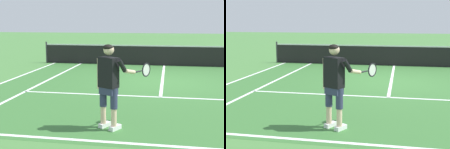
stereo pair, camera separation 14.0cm
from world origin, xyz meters
The scene contains 9 objects.
ground_plane centered at (0.00, 0.00, 0.00)m, with size 80.00×80.00×0.00m, color #477F3D.
court_inner_surface centered at (0.00, -0.97, 0.00)m, with size 10.98×10.36×0.00m, color #387033.
line_baseline centered at (0.00, -5.95, 0.00)m, with size 10.98×0.10×0.01m, color white.
line_service centered at (0.00, -2.39, 0.00)m, with size 8.23×0.10×0.01m, color white.
line_centre_service centered at (0.00, 0.81, 0.00)m, with size 0.10×6.40×0.01m, color white.
line_singles_left centered at (-4.12, -0.97, 0.00)m, with size 0.10×9.96×0.01m, color white.
line_doubles_left centered at (-5.49, -0.97, 0.00)m, with size 0.10×9.96×0.01m, color white.
tennis_net centered at (0.00, 4.01, 0.50)m, with size 11.96×0.08×1.07m.
tennis_player centered at (-0.94, -5.23, 0.99)m, with size 1.04×0.91×1.71m.
Camera 2 is at (0.32, -11.26, 2.19)m, focal length 50.90 mm.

